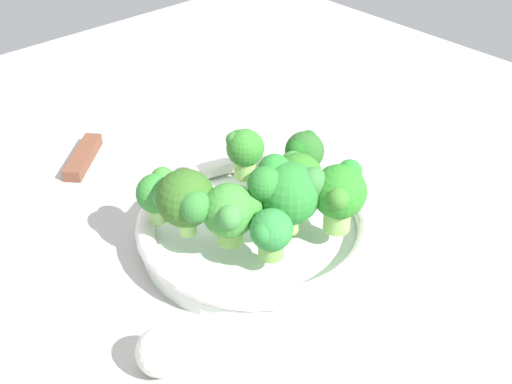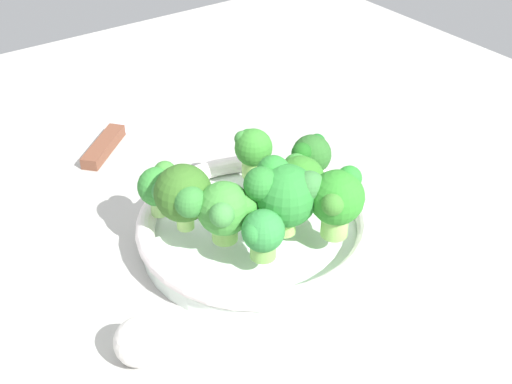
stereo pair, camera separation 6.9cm
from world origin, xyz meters
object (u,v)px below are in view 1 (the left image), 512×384
(broccoli_floret_1, at_px, (298,178))
(broccoli_floret_2, at_px, (304,153))
(broccoli_floret_6, at_px, (287,190))
(broccoli_floret_3, at_px, (270,232))
(broccoli_floret_8, at_px, (340,193))
(broccoli_floret_7, at_px, (187,200))
(bowl, at_px, (256,229))
(broccoli_floret_0, at_px, (231,212))
(broccoli_floret_5, at_px, (244,150))
(garlic_bulb, at_px, (161,352))
(knife, at_px, (94,139))
(broccoli_floret_4, at_px, (158,193))

(broccoli_floret_1, relative_size, broccoli_floret_2, 1.01)
(broccoli_floret_6, bearing_deg, broccoli_floret_3, 115.60)
(broccoli_floret_8, bearing_deg, broccoli_floret_7, 51.51)
(bowl, relative_size, broccoli_floret_8, 3.48)
(broccoli_floret_0, relative_size, broccoli_floret_7, 0.90)
(broccoli_floret_2, height_order, broccoli_floret_8, broccoli_floret_8)
(broccoli_floret_1, distance_m, broccoli_floret_8, 0.06)
(broccoli_floret_0, height_order, broccoli_floret_1, broccoli_floret_0)
(broccoli_floret_8, bearing_deg, broccoli_floret_5, 1.95)
(broccoli_floret_6, distance_m, garlic_bulb, 0.20)
(broccoli_floret_5, bearing_deg, broccoli_floret_6, 161.30)
(knife, bearing_deg, garlic_bulb, 157.09)
(broccoli_floret_5, bearing_deg, broccoli_floret_2, -144.78)
(broccoli_floret_4, bearing_deg, broccoli_floret_8, -136.58)
(broccoli_floret_3, bearing_deg, broccoli_floret_8, -100.78)
(broccoli_floret_7, height_order, broccoli_floret_8, broccoli_floret_8)
(broccoli_floret_5, relative_size, broccoli_floret_8, 0.80)
(bowl, relative_size, broccoli_floret_3, 4.89)
(broccoli_floret_6, height_order, garlic_bulb, broccoli_floret_6)
(broccoli_floret_1, xyz_separation_m, garlic_bulb, (-0.06, 0.22, -0.05))
(broccoli_floret_2, xyz_separation_m, broccoli_floret_3, (-0.07, 0.11, -0.01))
(broccoli_floret_3, xyz_separation_m, broccoli_floret_8, (-0.02, -0.08, 0.01))
(bowl, relative_size, knife, 1.20)
(broccoli_floret_4, distance_m, broccoli_floret_8, 0.18)
(broccoli_floret_5, xyz_separation_m, broccoli_floret_7, (-0.04, 0.11, 0.01))
(broccoli_floret_0, height_order, broccoli_floret_2, broccoli_floret_0)
(broccoli_floret_2, height_order, broccoli_floret_5, broccoli_floret_2)
(broccoli_floret_2, distance_m, broccoli_floret_5, 0.07)
(broccoli_floret_8, bearing_deg, broccoli_floret_3, 79.22)
(knife, bearing_deg, broccoli_floret_3, 177.55)
(garlic_bulb, bearing_deg, broccoli_floret_4, -36.04)
(broccoli_floret_3, xyz_separation_m, garlic_bulb, (-0.02, 0.14, -0.04))
(broccoli_floret_3, relative_size, broccoli_floret_4, 0.93)
(broccoli_floret_3, distance_m, broccoli_floret_6, 0.05)
(broccoli_floret_4, bearing_deg, bowl, -127.36)
(bowl, xyz_separation_m, broccoli_floret_6, (-0.04, -0.01, 0.07))
(broccoli_floret_1, bearing_deg, broccoli_floret_2, -52.47)
(knife, xyz_separation_m, garlic_bulb, (-0.38, 0.16, 0.02))
(broccoli_floret_1, distance_m, broccoli_floret_4, 0.15)
(broccoli_floret_3, relative_size, broccoli_floret_5, 0.89)
(bowl, xyz_separation_m, broccoli_floret_7, (0.02, 0.07, 0.06))
(broccoli_floret_6, height_order, broccoli_floret_8, broccoli_floret_6)
(broccoli_floret_0, bearing_deg, garlic_bulb, 113.87)
(garlic_bulb, bearing_deg, broccoli_floret_2, -71.88)
(broccoli_floret_5, bearing_deg, knife, 14.27)
(broccoli_floret_2, bearing_deg, bowl, 97.42)
(broccoli_floret_1, xyz_separation_m, broccoli_floret_8, (-0.05, -0.00, 0.01))
(broccoli_floret_0, xyz_separation_m, broccoli_floret_3, (-0.04, -0.01, -0.01))
(bowl, distance_m, broccoli_floret_7, 0.10)
(bowl, relative_size, broccoli_floret_7, 3.53)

